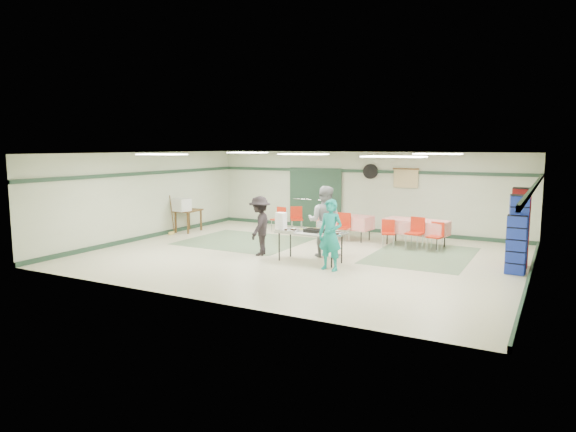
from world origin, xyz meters
The scene contains 42 objects.
floor centered at (0.00, 0.00, 0.00)m, with size 11.00×11.00×0.00m, color beige.
ceiling centered at (0.00, 0.00, 2.70)m, with size 11.00×11.00×0.00m, color silver.
wall_back centered at (0.00, 4.50, 1.35)m, with size 11.00×11.00×0.00m, color beige.
wall_front centered at (0.00, -4.50, 1.35)m, with size 11.00×11.00×0.00m, color beige.
wall_left centered at (-5.50, 0.00, 1.35)m, with size 9.00×9.00×0.00m, color beige.
wall_right centered at (5.50, 0.00, 1.35)m, with size 9.00×9.00×0.00m, color beige.
trim_back centered at (0.00, 4.47, 2.05)m, with size 11.00×0.06×0.10m, color #203B2A.
baseboard_back centered at (0.00, 4.47, 0.06)m, with size 11.00×0.06×0.12m, color #203B2A.
trim_left centered at (-5.47, 0.00, 2.05)m, with size 9.00×0.06×0.10m, color #203B2A.
baseboard_left centered at (-5.47, 0.00, 0.06)m, with size 9.00×0.06×0.12m, color #203B2A.
trim_right centered at (5.47, 0.00, 2.05)m, with size 9.00×0.06×0.10m, color #203B2A.
baseboard_right centered at (5.47, 0.00, 0.06)m, with size 9.00×0.06×0.12m, color #203B2A.
green_patch_a centered at (-2.50, 1.00, 0.00)m, with size 3.50×3.00×0.01m, color gray.
green_patch_b centered at (2.80, 1.50, 0.00)m, with size 2.50×3.50×0.01m, color gray.
double_door_left centered at (-2.20, 4.44, 1.05)m, with size 0.90×0.06×2.10m, color #969895.
double_door_right centered at (-1.25, 4.44, 1.05)m, with size 0.90×0.06×2.10m, color #969895.
door_frame centered at (-1.73, 4.42, 1.05)m, with size 2.00×0.03×2.15m, color #203B2A.
wall_fan centered at (0.30, 4.44, 2.05)m, with size 0.50×0.50×0.10m, color black.
scroll_banner centered at (1.50, 4.44, 1.85)m, with size 0.80×0.02×0.60m, color tan.
serving_table centered at (0.50, -0.61, 0.71)m, with size 1.75×0.79×0.76m.
sheet_tray_right centered at (1.13, -0.64, 0.77)m, with size 0.62×0.47×0.02m, color silver.
sheet_tray_mid centered at (0.42, -0.46, 0.77)m, with size 0.60×0.46×0.02m, color silver.
sheet_tray_left centered at (-0.05, -0.73, 0.77)m, with size 0.55×0.41×0.02m, color silver.
baking_pan centered at (0.61, -0.58, 0.80)m, with size 0.50×0.31×0.08m, color black.
foam_box_stack centered at (-0.36, -0.55, 0.98)m, with size 0.23×0.22×0.43m, color white.
volunteer_teal centered at (1.28, -1.14, 0.84)m, with size 0.61×0.40×1.67m, color #13887E.
volunteer_grey centered at (0.55, 0.16, 0.93)m, with size 0.91×0.71×1.86m, color gray.
volunteer_dark centered at (-1.04, -0.48, 0.79)m, with size 1.02×0.59×1.58m, color black.
dining_table_a centered at (2.29, 2.78, 0.57)m, with size 1.91×1.06×0.77m.
dining_table_b centered at (0.09, 2.78, 0.57)m, with size 1.74×0.93×0.77m.
chair_a centered at (2.44, 2.21, 0.56)m, with size 0.50×0.50×0.91m.
chair_b centered at (1.65, 2.20, 0.48)m, with size 0.47×0.47×0.79m.
chair_c centered at (3.00, 2.20, 0.50)m, with size 0.45×0.45×0.81m.
chair_d centered at (0.24, 2.21, 0.55)m, with size 0.42×0.42×0.90m.
chair_loose_a centered at (-1.86, 3.25, 0.53)m, with size 0.55×0.55×0.86m.
chair_loose_b centered at (-2.41, 3.06, 0.51)m, with size 0.46×0.46×0.84m.
crate_stack_blue_a centered at (5.15, 0.53, 0.68)m, with size 0.42×0.42×1.36m, color navy.
crate_stack_red centered at (5.15, 1.32, 0.95)m, with size 0.42×0.42×1.91m, color maroon.
crate_stack_blue_b centered at (5.15, 0.65, 0.90)m, with size 0.39×0.39×1.79m, color navy.
printer_table centered at (-5.15, 1.61, 0.65)m, with size 0.69×1.00×0.74m.
office_printer centered at (-5.15, 1.26, 0.95)m, with size 0.52×0.46×0.41m, color silver.
broom centered at (-5.23, 0.88, 0.67)m, with size 0.03×0.03×1.29m, color brown.
Camera 1 is at (5.97, -11.99, 2.89)m, focal length 32.00 mm.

